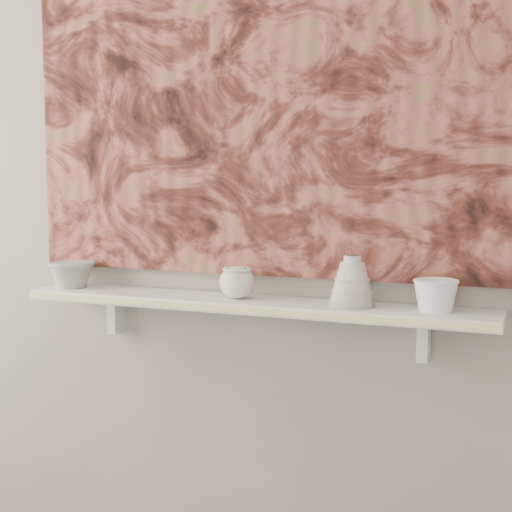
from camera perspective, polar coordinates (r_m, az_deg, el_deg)
The scene contains 11 objects.
wall_back at distance 2.11m, azimuth 0.36°, elevation 8.23°, with size 3.60×3.60×0.00m, color gray.
shelf at distance 2.06m, azimuth -0.62°, elevation -3.88°, with size 1.40×0.18×0.03m, color silver.
shelf_stripe at distance 1.97m, azimuth -1.66°, elevation -4.31°, with size 1.40×0.01×0.02m, color #F5E6A3.
bracket_left at distance 2.35m, azimuth -11.13°, elevation -4.59°, with size 0.03×0.06×0.12m, color silver.
bracket_right at distance 2.00m, azimuth 13.27°, elevation -6.49°, with size 0.03×0.06×0.12m, color silver.
painting at distance 2.12m, azimuth 0.22°, elevation 13.39°, with size 1.50×0.03×1.10m, color #5B261F.
house_motif at distance 1.97m, azimuth 12.41°, elevation 4.83°, with size 0.09×0.00×0.08m, color black.
bowl_grey at distance 2.35m, azimuth -14.55°, elevation -1.41°, with size 0.15×0.15×0.09m, color gray, non-canonical shape.
cup_cream at distance 2.06m, azimuth -1.52°, elevation -2.12°, with size 0.10×0.10×0.09m, color silver, non-canonical shape.
bell_vessel at distance 1.95m, azimuth 7.70°, elevation -1.97°, with size 0.13×0.13×0.14m, color beige, non-canonical shape.
bowl_white at distance 1.91m, azimuth 14.18°, elevation -3.06°, with size 0.12×0.12×0.09m, color white, non-canonical shape.
Camera 1 is at (0.78, -0.37, 1.27)m, focal length 50.00 mm.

